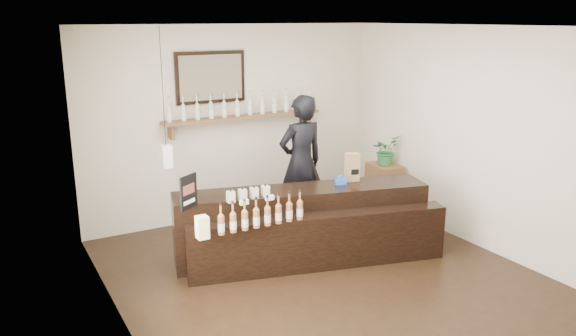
% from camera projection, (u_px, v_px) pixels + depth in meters
% --- Properties ---
extents(ground, '(5.00, 5.00, 0.00)m').
position_uv_depth(ground, '(326.00, 278.00, 6.42)').
color(ground, black).
rests_on(ground, ground).
extents(room_shell, '(5.00, 5.00, 5.00)m').
position_uv_depth(room_shell, '(329.00, 132.00, 5.98)').
color(room_shell, beige).
rests_on(room_shell, ground).
extents(back_wall_decor, '(2.66, 0.96, 1.69)m').
position_uv_depth(back_wall_decor, '(227.00, 100.00, 7.89)').
color(back_wall_decor, brown).
rests_on(back_wall_decor, ground).
extents(counter, '(3.16, 1.60, 1.02)m').
position_uv_depth(counter, '(306.00, 227.00, 6.84)').
color(counter, black).
rests_on(counter, ground).
extents(promo_sign, '(0.24, 0.16, 0.38)m').
position_uv_depth(promo_sign, '(189.00, 192.00, 6.07)').
color(promo_sign, black).
rests_on(promo_sign, counter).
extents(paper_bag, '(0.19, 0.16, 0.36)m').
position_uv_depth(paper_bag, '(352.00, 167.00, 7.11)').
color(paper_bag, brown).
rests_on(paper_bag, counter).
extents(tape_dispenser, '(0.15, 0.09, 0.12)m').
position_uv_depth(tape_dispenser, '(341.00, 181.00, 6.97)').
color(tape_dispenser, blue).
rests_on(tape_dispenser, counter).
extents(side_cabinet, '(0.41, 0.54, 0.75)m').
position_uv_depth(side_cabinet, '(384.00, 188.00, 8.52)').
color(side_cabinet, brown).
rests_on(side_cabinet, ground).
extents(potted_plant, '(0.50, 0.47, 0.44)m').
position_uv_depth(potted_plant, '(385.00, 150.00, 8.36)').
color(potted_plant, '#2B6D32').
rests_on(potted_plant, side_cabinet).
extents(shopkeeper, '(0.80, 0.54, 2.13)m').
position_uv_depth(shopkeeper, '(301.00, 154.00, 7.72)').
color(shopkeeper, black).
rests_on(shopkeeper, ground).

